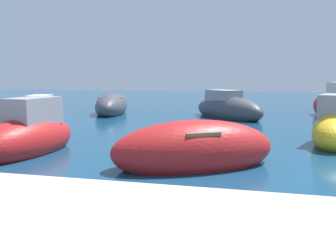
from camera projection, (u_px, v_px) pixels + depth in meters
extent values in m
ellipsoid|color=#3F3F47|center=(112.00, 106.00, 19.62)|extent=(2.74, 4.91, 1.51)
cube|color=brown|center=(111.00, 97.00, 19.57)|extent=(1.53, 1.22, 0.08)
ellipsoid|color=#B21E1E|center=(194.00, 150.00, 8.16)|extent=(4.28, 3.31, 1.44)
cube|color=brown|center=(195.00, 130.00, 8.11)|extent=(1.31, 1.51, 0.08)
ellipsoid|color=#B21E1E|center=(27.00, 140.00, 9.54)|extent=(1.87, 3.61, 1.30)
cube|color=gray|center=(33.00, 111.00, 9.71)|extent=(1.10, 1.60, 0.79)
ellipsoid|color=#3F3F47|center=(228.00, 110.00, 17.55)|extent=(4.35, 4.40, 1.43)
cube|color=gray|center=(223.00, 96.00, 17.78)|extent=(2.00, 2.00, 0.59)
ellipsoid|color=white|center=(42.00, 119.00, 15.04)|extent=(1.92, 3.43, 0.99)
cube|color=beige|center=(39.00, 104.00, 14.71)|extent=(1.12, 1.52, 0.75)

